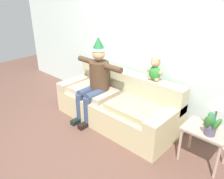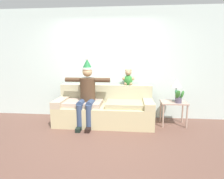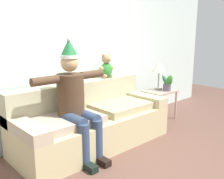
# 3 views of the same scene
# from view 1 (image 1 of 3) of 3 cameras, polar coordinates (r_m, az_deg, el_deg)

# --- Properties ---
(ground_plane) EXTENTS (10.00, 10.00, 0.00)m
(ground_plane) POSITION_cam_1_polar(r_m,az_deg,el_deg) (3.66, -9.65, -13.89)
(ground_plane) COLOR brown
(back_wall) EXTENTS (7.00, 0.10, 2.70)m
(back_wall) POSITION_cam_1_polar(r_m,az_deg,el_deg) (4.08, 6.58, 11.65)
(back_wall) COLOR silver
(back_wall) RESTS_ON ground_plane
(couch) EXTENTS (2.21, 0.91, 0.86)m
(couch) POSITION_cam_1_polar(r_m,az_deg,el_deg) (4.05, 1.39, -3.73)
(couch) COLOR #C5B686
(couch) RESTS_ON ground_plane
(person_seated) EXTENTS (1.02, 0.77, 1.52)m
(person_seated) POSITION_cam_1_polar(r_m,az_deg,el_deg) (3.99, -4.18, 2.67)
(person_seated) COLOR #4B3422
(person_seated) RESTS_ON ground_plane
(teddy_bear) EXTENTS (0.29, 0.17, 0.38)m
(teddy_bear) POSITION_cam_1_polar(r_m,az_deg,el_deg) (3.68, 10.68, 4.75)
(teddy_bear) COLOR #308133
(teddy_bear) RESTS_ON couch
(side_table) EXTENTS (0.56, 0.41, 0.54)m
(side_table) POSITION_cam_1_polar(r_m,az_deg,el_deg) (3.32, 22.33, -10.42)
(side_table) COLOR tan
(side_table) RESTS_ON ground_plane
(table_lamp) EXTENTS (0.24, 0.24, 0.50)m
(table_lamp) POSITION_cam_1_polar(r_m,az_deg,el_deg) (3.15, 25.13, -2.89)
(table_lamp) COLOR gray
(table_lamp) RESTS_ON side_table
(potted_plant) EXTENTS (0.24, 0.24, 0.30)m
(potted_plant) POSITION_cam_1_polar(r_m,az_deg,el_deg) (3.10, 23.58, -8.23)
(potted_plant) COLOR #574F65
(potted_plant) RESTS_ON side_table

